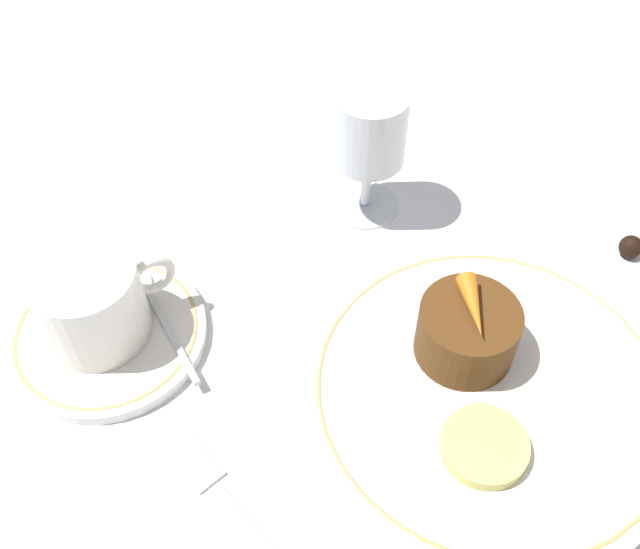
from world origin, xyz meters
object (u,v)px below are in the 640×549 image
object	(u,v)px
wine_glass	(369,135)
fork	(239,515)
coffee_cup	(90,301)
dessert_cake	(467,332)
dinner_plate	(490,392)

from	to	relation	value
wine_glass	fork	world-z (taller)	wine_glass
coffee_cup	dessert_cake	world-z (taller)	coffee_cup
wine_glass	fork	size ratio (longest dim) A/B	0.61
wine_glass	dessert_cake	world-z (taller)	wine_glass
dessert_cake	coffee_cup	bearing A→B (deg)	147.48
fork	dinner_plate	bearing A→B (deg)	-1.28
dinner_plate	coffee_cup	xyz separation A→B (m)	(-0.23, 0.18, 0.04)
coffee_cup	dessert_cake	xyz separation A→B (m)	(0.23, -0.14, -0.01)
dinner_plate	coffee_cup	size ratio (longest dim) A/B	2.54
dinner_plate	dessert_cake	xyz separation A→B (m)	(0.00, 0.04, 0.03)
coffee_cup	wine_glass	size ratio (longest dim) A/B	0.87
dinner_plate	coffee_cup	world-z (taller)	coffee_cup
dinner_plate	wine_glass	distance (m)	0.22
wine_glass	fork	xyz separation A→B (m)	(-0.21, -0.20, -0.08)
dessert_cake	dinner_plate	bearing A→B (deg)	-90.50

